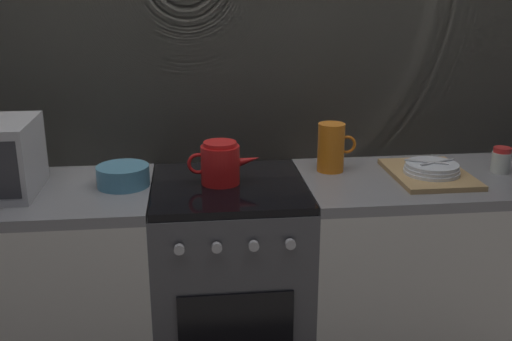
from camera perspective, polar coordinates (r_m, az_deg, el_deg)
name	(u,v)px	position (r m, az deg, el deg)	size (l,w,h in m)	color
back_wall	(222,92)	(2.57, -3.21, 7.45)	(3.60, 0.05, 2.40)	#B2AD9E
counter_left	(3,300)	(2.62, -22.91, -11.23)	(1.20, 0.60, 0.90)	silver
stove_unit	(230,287)	(2.51, -2.47, -11.03)	(0.60, 0.63, 0.90)	#4C4C51
counter_right	(441,276)	(2.72, 17.12, -9.52)	(1.20, 0.60, 0.90)	silver
kettle	(221,163)	(2.31, -3.38, 0.70)	(0.28, 0.15, 0.17)	red
mixing_bowl	(123,176)	(2.35, -12.50, -0.50)	(0.20, 0.20, 0.08)	teal
pitcher	(331,147)	(2.47, 7.17, 2.20)	(0.16, 0.11, 0.20)	orange
dish_pile	(430,172)	(2.49, 16.22, -0.10)	(0.30, 0.40, 0.07)	tan
spice_jar	(501,160)	(2.65, 22.25, 0.92)	(0.08, 0.08, 0.10)	silver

